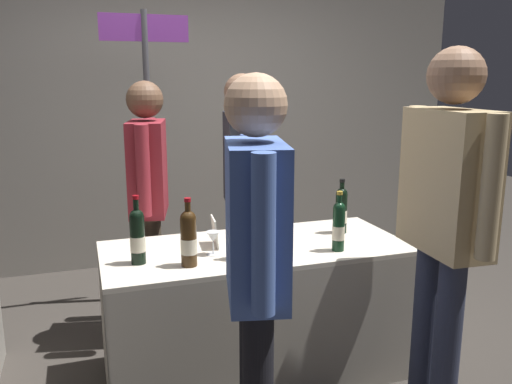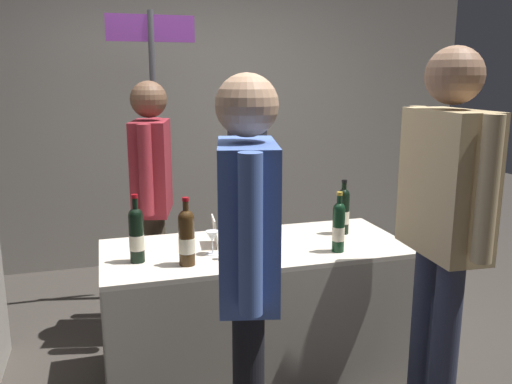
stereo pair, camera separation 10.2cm
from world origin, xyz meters
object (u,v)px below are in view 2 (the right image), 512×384
(display_bottle_0, at_px, (339,226))
(wine_glass_near_vendor, at_px, (212,237))
(vendor_presenter, at_px, (246,178))
(taster_foreground_right, at_px, (444,209))
(featured_wine_bottle, at_px, (136,234))
(tasting_table, at_px, (256,286))
(booth_signpost, at_px, (155,123))

(display_bottle_0, height_order, wine_glass_near_vendor, display_bottle_0)
(vendor_presenter, relative_size, taster_foreground_right, 0.94)
(featured_wine_bottle, xyz_separation_m, taster_foreground_right, (1.28, -0.63, 0.19))
(vendor_presenter, height_order, taster_foreground_right, taster_foreground_right)
(tasting_table, bearing_deg, taster_foreground_right, -47.44)
(featured_wine_bottle, relative_size, display_bottle_0, 1.07)
(display_bottle_0, xyz_separation_m, taster_foreground_right, (0.26, -0.50, 0.20))
(tasting_table, height_order, wine_glass_near_vendor, wine_glass_near_vendor)
(tasting_table, xyz_separation_m, featured_wine_bottle, (-0.63, -0.07, 0.37))
(wine_glass_near_vendor, relative_size, taster_foreground_right, 0.07)
(display_bottle_0, xyz_separation_m, booth_signpost, (-0.79, 1.41, 0.44))
(featured_wine_bottle, distance_m, wine_glass_near_vendor, 0.38)
(tasting_table, xyz_separation_m, wine_glass_near_vendor, (-0.25, -0.06, 0.32))
(tasting_table, xyz_separation_m, display_bottle_0, (0.39, -0.21, 0.37))
(vendor_presenter, height_order, booth_signpost, booth_signpost)
(featured_wine_bottle, bearing_deg, booth_signpost, 79.66)
(featured_wine_bottle, bearing_deg, taster_foreground_right, -26.32)
(featured_wine_bottle, relative_size, wine_glass_near_vendor, 2.79)
(featured_wine_bottle, height_order, booth_signpost, booth_signpost)
(wine_glass_near_vendor, xyz_separation_m, taster_foreground_right, (0.90, -0.65, 0.24))
(display_bottle_0, bearing_deg, tasting_table, 151.89)
(featured_wine_bottle, height_order, taster_foreground_right, taster_foreground_right)
(tasting_table, distance_m, featured_wine_bottle, 0.74)
(wine_glass_near_vendor, bearing_deg, display_bottle_0, -12.78)
(display_bottle_0, bearing_deg, vendor_presenter, 107.81)
(vendor_presenter, xyz_separation_m, taster_foreground_right, (0.53, -1.34, 0.08))
(featured_wine_bottle, bearing_deg, tasting_table, 6.55)
(featured_wine_bottle, distance_m, display_bottle_0, 1.03)
(tasting_table, relative_size, booth_signpost, 0.78)
(booth_signpost, bearing_deg, vendor_presenter, -47.71)
(display_bottle_0, bearing_deg, featured_wine_bottle, 172.51)
(taster_foreground_right, bearing_deg, vendor_presenter, 25.24)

